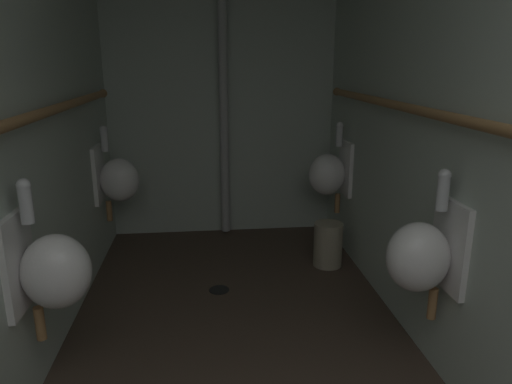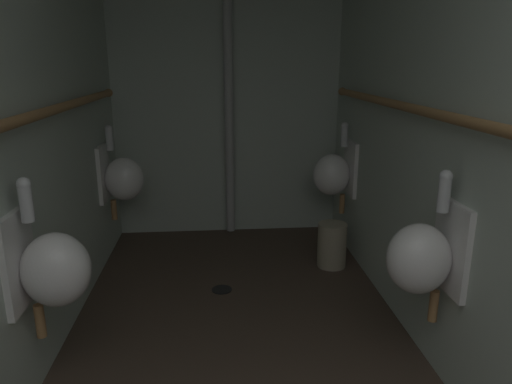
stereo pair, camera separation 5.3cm
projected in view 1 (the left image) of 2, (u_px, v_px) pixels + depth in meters
name	position (u px, v px, depth m)	size (l,w,h in m)	color
wall_right	(478.00, 111.00, 2.04)	(0.06, 4.64, 2.68)	#B6C3B6
wall_back	(221.00, 85.00, 4.13)	(2.11, 0.06, 2.68)	#B6C3B6
urinal_left_mid	(51.00, 269.00, 2.07)	(0.32, 0.30, 0.76)	white
urinal_left_far	(117.00, 179.00, 3.66)	(0.32, 0.30, 0.76)	white
urinal_right_mid	(422.00, 255.00, 2.22)	(0.32, 0.30, 0.76)	white
urinal_right_far	(330.00, 173.00, 3.84)	(0.32, 0.30, 0.76)	white
supply_pipe_left	(5.00, 126.00, 1.84)	(0.06, 3.89, 0.06)	#9E7042
supply_pipe_right	(457.00, 119.00, 2.04)	(0.06, 3.88, 0.06)	#9E7042
standpipe_back_wall	(223.00, 86.00, 4.02)	(0.08, 0.08, 2.63)	#B2B2B2
floor_drain	(219.00, 290.00, 3.29)	(0.14, 0.14, 0.01)	black
waste_bin	(328.00, 244.00, 3.65)	(0.22, 0.22, 0.34)	#9E937A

